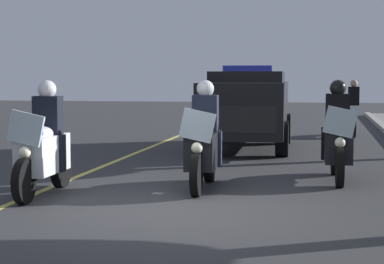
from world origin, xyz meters
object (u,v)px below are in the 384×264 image
(police_motorcycle_lead_right, at_px, (204,145))
(police_motorcycle_trailing, at_px, (338,140))
(cyclist_background, at_px, (354,108))
(police_motorcycle_lead_left, at_px, (44,149))
(police_suv, at_px, (247,106))

(police_motorcycle_lead_right, distance_m, police_motorcycle_trailing, 2.45)
(police_motorcycle_trailing, height_order, cyclist_background, police_motorcycle_trailing)
(police_motorcycle_lead_left, distance_m, police_suv, 7.57)
(police_motorcycle_lead_right, relative_size, police_motorcycle_trailing, 1.00)
(police_motorcycle_trailing, relative_size, cyclist_background, 1.22)
(police_motorcycle_lead_right, xyz_separation_m, police_motorcycle_trailing, (-1.25, 2.10, 0.00))
(cyclist_background, bearing_deg, police_suv, -32.46)
(police_motorcycle_lead_left, distance_m, police_motorcycle_trailing, 4.92)
(police_motorcycle_lead_left, xyz_separation_m, police_suv, (-7.22, 2.26, 0.37))
(police_motorcycle_trailing, bearing_deg, police_suv, -157.00)
(police_suv, bearing_deg, police_motorcycle_lead_right, -0.13)
(police_suv, bearing_deg, police_motorcycle_trailing, 23.00)
(police_motorcycle_lead_right, relative_size, cyclist_background, 1.22)
(police_motorcycle_lead_left, xyz_separation_m, police_motorcycle_trailing, (-2.30, 4.35, 0.00))
(cyclist_background, bearing_deg, police_motorcycle_trailing, -4.01)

